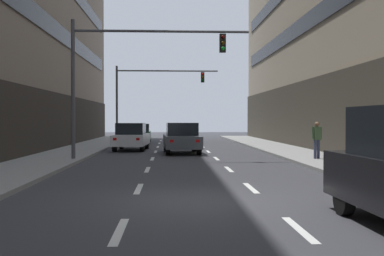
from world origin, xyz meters
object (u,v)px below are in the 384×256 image
car_driving_1 (131,137)px  traffic_signal_1 (148,89)px  car_driving_2 (140,133)px  pedestrian_0 (317,137)px  traffic_signal_0 (127,64)px  car_driving_0 (182,138)px

car_driving_1 → traffic_signal_1: 10.45m
car_driving_2 → traffic_signal_1: bearing=22.6°
traffic_signal_1 → pedestrian_0: traffic_signal_1 is taller
traffic_signal_1 → pedestrian_0: (8.46, -18.15, -3.34)m
traffic_signal_0 → pedestrian_0: bearing=-3.5°
car_driving_1 → pedestrian_0: pedestrian_0 is taller
car_driving_0 → traffic_signal_0: (-2.62, -5.01, 3.60)m
car_driving_1 → traffic_signal_1: traffic_signal_1 is taller
car_driving_0 → traffic_signal_0: size_ratio=0.58×
car_driving_0 → traffic_signal_1: bearing=101.1°
car_driving_1 → traffic_signal_1: (0.58, 9.79, 3.61)m
car_driving_0 → car_driving_2: (-3.13, 12.35, -0.08)m
car_driving_2 → traffic_signal_0: size_ratio=0.52×
traffic_signal_0 → car_driving_2: bearing=91.7°
traffic_signal_0 → traffic_signal_1: (0.14, 17.63, -0.01)m
car_driving_0 → pedestrian_0: (5.99, -5.53, 0.26)m
pedestrian_0 → traffic_signal_0: bearing=176.5°
car_driving_0 → car_driving_1: 4.17m
car_driving_2 → car_driving_1: bearing=-89.5°
car_driving_0 → traffic_signal_1: (-2.47, 12.62, 3.60)m
car_driving_1 → pedestrian_0: (9.05, -8.36, 0.27)m
car_driving_1 → car_driving_2: (-0.08, 9.51, -0.07)m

